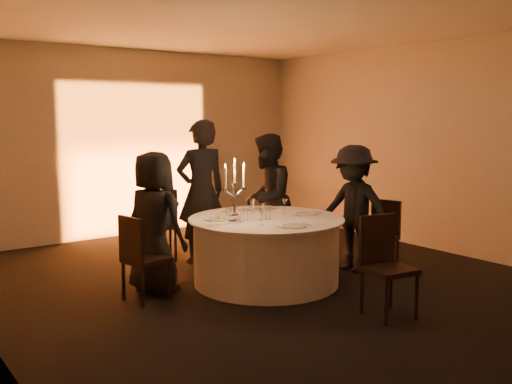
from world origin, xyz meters
TOP-DOWN VIEW (x-y plane):
  - floor at (0.00, 0.00)m, footprint 7.00×7.00m
  - ceiling at (0.00, 0.00)m, footprint 7.00×7.00m
  - wall_back at (0.00, 3.50)m, footprint 7.00×0.00m
  - wall_right at (3.00, 0.00)m, footprint 0.00×7.00m
  - uplighter_fixture at (0.00, 3.20)m, footprint 0.25×0.12m
  - banquet_table at (0.00, 0.00)m, footprint 1.80×1.80m
  - chair_left at (-1.48, 0.22)m, footprint 0.46×0.46m
  - chair_back_left at (-0.54, 1.63)m, footprint 0.53×0.53m
  - chair_back_right at (0.71, 1.11)m, footprint 0.55×0.55m
  - chair_right at (1.50, -0.44)m, footprint 0.49×0.49m
  - chair_front at (0.28, -1.53)m, footprint 0.49×0.49m
  - guest_left at (-1.20, 0.45)m, footprint 0.73×0.89m
  - guest_back_left at (-0.11, 1.26)m, footprint 0.73×0.51m
  - guest_back_right at (0.64, 0.82)m, footprint 1.05×1.02m
  - guest_right at (1.20, -0.22)m, footprint 0.77×1.11m
  - plate_left at (-0.50, 0.22)m, footprint 0.36×0.26m
  - plate_back_left at (-0.03, 0.58)m, footprint 0.36×0.29m
  - plate_back_right at (0.29, 0.47)m, footprint 0.35×0.29m
  - plate_right at (0.54, -0.09)m, footprint 0.36×0.26m
  - plate_front at (-0.08, -0.59)m, footprint 0.35×0.27m
  - coffee_cup at (-0.44, -0.05)m, footprint 0.11×0.11m
  - candelabra at (-0.46, -0.03)m, footprint 0.30×0.14m
  - wine_glass_a at (-0.30, -0.31)m, footprint 0.07×0.07m
  - wine_glass_b at (0.30, 0.03)m, footprint 0.07×0.07m
  - wine_glass_c at (-0.12, 0.12)m, footprint 0.07×0.07m
  - wine_glass_d at (0.01, 0.29)m, footprint 0.07×0.07m
  - wine_glass_e at (-0.14, -0.08)m, footprint 0.07×0.07m
  - tumbler_a at (-0.27, 0.04)m, footprint 0.07×0.07m
  - tumbler_b at (-0.38, 0.01)m, footprint 0.07×0.07m
  - tumbler_c at (-0.04, -0.09)m, footprint 0.07×0.07m
  - tumbler_d at (-0.27, 0.38)m, footprint 0.07×0.07m

SIDE VIEW (x-z plane):
  - floor at x=0.00m, z-range 0.00..0.00m
  - uplighter_fixture at x=0.00m, z-range 0.00..0.10m
  - banquet_table at x=0.00m, z-range 0.00..0.77m
  - chair_right at x=1.50m, z-range 0.05..0.94m
  - chair_left at x=-1.48m, z-range 0.06..0.97m
  - chair_back_right at x=0.71m, z-range 0.06..0.98m
  - chair_front at x=0.28m, z-range 0.06..1.04m
  - chair_back_left at x=-0.54m, z-range 0.06..1.04m
  - plate_right at x=0.54m, z-range 0.77..0.78m
  - plate_front at x=-0.08m, z-range 0.77..0.78m
  - guest_left at x=-1.20m, z-range 0.00..1.56m
  - plate_back_right at x=0.29m, z-range 0.74..0.83m
  - plate_back_left at x=-0.03m, z-range 0.74..0.83m
  - plate_left at x=-0.50m, z-range 0.75..0.83m
  - guest_right at x=1.20m, z-range 0.00..1.58m
  - coffee_cup at x=-0.44m, z-range 0.77..0.83m
  - tumbler_a at x=-0.27m, z-range 0.77..0.86m
  - tumbler_b at x=-0.38m, z-range 0.77..0.86m
  - tumbler_c at x=-0.04m, z-range 0.77..0.86m
  - tumbler_d at x=-0.27m, z-range 0.77..0.86m
  - guest_back_right at x=0.64m, z-range 0.00..1.71m
  - wine_glass_a at x=-0.30m, z-range 0.81..1.00m
  - wine_glass_b at x=0.30m, z-range 0.81..1.00m
  - wine_glass_c at x=-0.12m, z-range 0.81..1.00m
  - wine_glass_d at x=0.01m, z-range 0.81..1.00m
  - wine_glass_e at x=-0.14m, z-range 0.81..1.00m
  - guest_back_left at x=-0.11m, z-range 0.00..1.89m
  - candelabra at x=-0.46m, z-range 0.66..1.38m
  - wall_back at x=0.00m, z-range -2.00..5.00m
  - wall_right at x=3.00m, z-range -2.00..5.00m
  - ceiling at x=0.00m, z-range 3.00..3.00m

